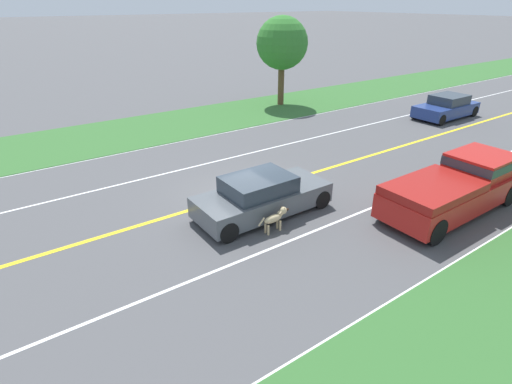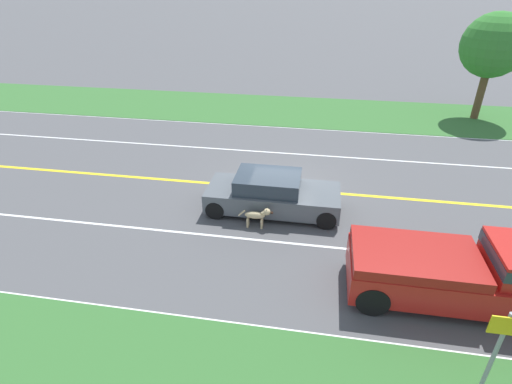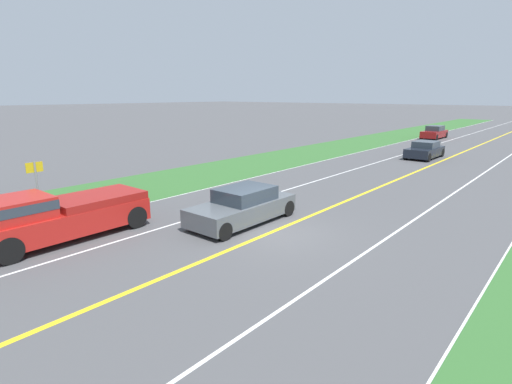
# 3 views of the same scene
# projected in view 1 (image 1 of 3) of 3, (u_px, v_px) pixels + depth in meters

# --- Properties ---
(ground_plane) EXTENTS (400.00, 400.00, 0.00)m
(ground_plane) POSITION_uv_depth(u_px,v_px,m) (240.00, 195.00, 14.85)
(ground_plane) COLOR #4C4C4F
(centre_divider_line) EXTENTS (0.18, 160.00, 0.01)m
(centre_divider_line) POSITION_uv_depth(u_px,v_px,m) (240.00, 195.00, 14.85)
(centre_divider_line) COLOR yellow
(centre_divider_line) RESTS_ON ground
(lane_edge_line_right) EXTENTS (0.14, 160.00, 0.01)m
(lane_edge_line_right) POSITION_uv_depth(u_px,v_px,m) (397.00, 299.00, 9.69)
(lane_edge_line_right) COLOR white
(lane_edge_line_right) RESTS_ON ground
(lane_edge_line_left) EXTENTS (0.14, 160.00, 0.01)m
(lane_edge_line_left) POSITION_uv_depth(u_px,v_px,m) (164.00, 145.00, 20.01)
(lane_edge_line_left) COLOR white
(lane_edge_line_left) RESTS_ON ground
(lane_dash_same_dir) EXTENTS (0.10, 160.00, 0.01)m
(lane_dash_same_dir) POSITION_uv_depth(u_px,v_px,m) (302.00, 236.00, 12.27)
(lane_dash_same_dir) COLOR white
(lane_dash_same_dir) RESTS_ON ground
(lane_dash_oncoming) EXTENTS (0.10, 160.00, 0.01)m
(lane_dash_oncoming) POSITION_uv_depth(u_px,v_px,m) (197.00, 166.00, 17.43)
(lane_dash_oncoming) COLOR white
(lane_dash_oncoming) RESTS_ON ground
(grass_verge_left) EXTENTS (6.00, 160.00, 0.03)m
(grass_verge_left) POSITION_uv_depth(u_px,v_px,m) (143.00, 130.00, 22.22)
(grass_verge_left) COLOR #33662D
(grass_verge_left) RESTS_ON ground
(ego_car) EXTENTS (1.93, 4.62, 1.39)m
(ego_car) POSITION_uv_depth(u_px,v_px,m) (262.00, 196.00, 13.29)
(ego_car) COLOR #51565B
(ego_car) RESTS_ON ground
(dog) EXTENTS (0.24, 1.18, 0.76)m
(dog) POSITION_uv_depth(u_px,v_px,m) (276.00, 218.00, 12.35)
(dog) COLOR #D1B784
(dog) RESTS_ON ground
(pickup_truck) EXTENTS (2.06, 5.53, 1.75)m
(pickup_truck) POSITION_uv_depth(u_px,v_px,m) (457.00, 186.00, 13.42)
(pickup_truck) COLOR red
(pickup_truck) RESTS_ON ground
(oncoming_car) EXTENTS (1.93, 4.34, 1.37)m
(oncoming_car) POSITION_uv_depth(u_px,v_px,m) (446.00, 107.00, 24.36)
(oncoming_car) COLOR navy
(oncoming_car) RESTS_ON ground
(roadside_tree_left_near) EXTENTS (3.37, 3.37, 5.71)m
(roadside_tree_left_near) POSITION_uv_depth(u_px,v_px,m) (282.00, 43.00, 25.94)
(roadside_tree_left_near) COLOR brown
(roadside_tree_left_near) RESTS_ON ground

